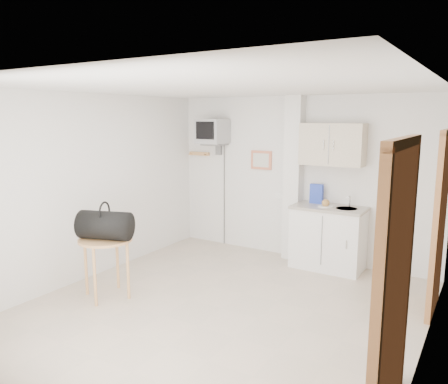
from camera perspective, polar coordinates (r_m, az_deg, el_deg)
The scene contains 7 objects.
ground at distance 5.23m, azimuth -0.24°, elevation -14.97°, with size 4.50×4.50×0.00m, color #B8A692.
room_envelope at distance 4.74m, azimuth 2.78°, elevation 1.88°, with size 4.24×4.54×2.55m.
kitchenette at distance 6.48m, azimuth 13.57°, elevation -2.80°, with size 1.03×0.58×2.10m.
crt_television at distance 7.23m, azimuth -1.53°, elevation 7.82°, with size 0.44×0.45×2.15m.
round_table at distance 5.51m, azimuth -15.21°, elevation -6.87°, with size 0.64×0.64×0.74m.
duffel_bag at distance 5.41m, azimuth -15.27°, elevation -4.19°, with size 0.70×0.52×0.46m.
water_bottle at distance 4.14m, azimuth 21.51°, elevation -20.19°, with size 0.12×0.12×0.37m.
Camera 1 is at (2.51, -4.02, 2.20)m, focal length 35.00 mm.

